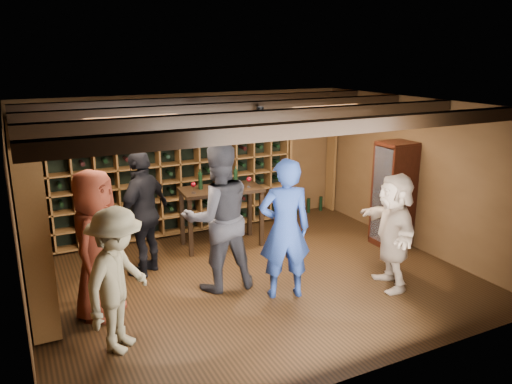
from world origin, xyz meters
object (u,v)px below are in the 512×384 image
guest_red_floral (97,245)px  tasting_table (221,196)px  man_blue_shirt (285,229)px  guest_beige (393,231)px  guest_woman_black (144,213)px  display_cabinet (393,196)px  guest_khaki (118,280)px  man_grey_suit (218,218)px

guest_red_floral → tasting_table: size_ratio=1.35×
guest_red_floral → man_blue_shirt: bearing=-72.0°
man_blue_shirt → guest_beige: bearing=-178.9°
guest_woman_black → display_cabinet: bearing=129.3°
guest_woman_black → guest_beige: (2.96, -1.97, -0.12)m
tasting_table → guest_khaki: bearing=-128.2°
man_grey_suit → man_blue_shirt: bearing=141.4°
guest_beige → tasting_table: guest_beige is taller
guest_red_floral → guest_beige: 3.91m
man_blue_shirt → guest_beige: 1.54m
guest_red_floral → guest_beige: (3.79, -0.98, -0.12)m
guest_woman_black → tasting_table: guest_woman_black is taller
man_blue_shirt → guest_khaki: bearing=24.3°
man_grey_suit → tasting_table: (0.64, 1.45, -0.15)m
display_cabinet → guest_khaki: (-4.80, -1.11, -0.04)m
guest_red_floral → guest_khaki: (0.07, -0.85, -0.12)m
guest_khaki → guest_red_floral: bearing=46.2°
man_blue_shirt → guest_woman_black: bearing=-29.6°
display_cabinet → guest_beige: size_ratio=1.07×
display_cabinet → tasting_table: display_cabinet is taller
man_blue_shirt → tasting_table: man_blue_shirt is taller
tasting_table → man_blue_shirt: bearing=-84.1°
guest_red_floral → guest_woman_black: 1.30m
display_cabinet → guest_woman_black: 4.11m
guest_beige → guest_woman_black: bearing=-104.3°
guest_beige → tasting_table: (-1.53, 2.49, 0.06)m
man_grey_suit → guest_beige: size_ratio=1.25×
man_blue_shirt → guest_beige: man_blue_shirt is taller
guest_khaki → guest_woman_black: bearing=19.1°
man_blue_shirt → guest_khaki: size_ratio=1.16×
guest_beige → guest_khaki: bearing=-72.6°
display_cabinet → man_blue_shirt: bearing=-162.3°
guest_beige → tasting_table: 2.92m
display_cabinet → man_grey_suit: man_grey_suit is taller
display_cabinet → guest_beige: (-1.09, -1.24, -0.04)m
guest_red_floral → tasting_table: (2.26, 1.51, -0.06)m
man_blue_shirt → display_cabinet: bearing=-145.4°
guest_woman_black → guest_red_floral: bearing=9.7°
display_cabinet → guest_red_floral: 4.88m
guest_khaki → tasting_table: (2.19, 2.36, 0.06)m
man_blue_shirt → man_grey_suit: man_grey_suit is taller
man_grey_suit → tasting_table: man_grey_suit is taller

